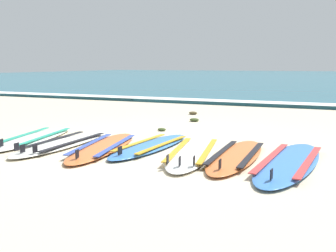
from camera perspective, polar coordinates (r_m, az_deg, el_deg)
ground_plane at (r=6.37m, az=-1.08°, el=-2.61°), size 80.00×80.00×0.00m
sea at (r=42.09m, az=20.25°, el=6.56°), size 80.00×60.00×0.10m
wave_foam_strip at (r=12.73m, az=11.72°, el=3.15°), size 80.00×0.83×0.11m
surfboard_0 at (r=7.10m, az=-18.34°, el=-1.59°), size 1.03×2.39×0.18m
surfboard_1 at (r=6.50m, az=-14.60°, el=-2.35°), size 0.65×2.31×0.18m
surfboard_2 at (r=6.10m, az=-9.16°, el=-2.89°), size 1.05×2.40×0.18m
surfboard_3 at (r=6.09m, az=-2.41°, el=-2.80°), size 0.66×2.18×0.18m
surfboard_4 at (r=5.65m, az=3.49°, el=-3.73°), size 1.00×2.40×0.18m
surfboard_5 at (r=5.52m, az=9.61°, el=-4.14°), size 0.65×2.28×0.18m
surfboard_6 at (r=5.32m, az=16.75°, el=-4.87°), size 0.79×2.62×0.18m
seaweed_clump_near_shoreline at (r=10.16m, az=3.56°, el=1.85°), size 0.22×0.17×0.08m
seaweed_clump_mid_sand at (r=7.64m, az=-0.89°, el=-0.49°), size 0.16×0.13×0.06m
seaweed_clump_by_the_boards at (r=8.92m, az=3.73°, el=0.88°), size 0.21×0.17×0.07m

